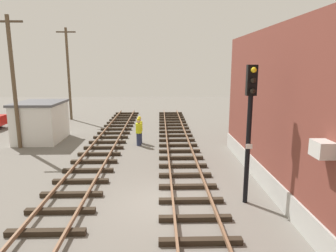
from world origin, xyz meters
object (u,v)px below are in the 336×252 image
utility_pole_far (68,73)px  track_worker_foreground (139,132)px  track_worker_distant (140,130)px  signal_mast (250,119)px  control_hut (41,121)px  parked_car_black (35,111)px  utility_pole_near (13,81)px

utility_pole_far → track_worker_foreground: (7.35, -10.01, -3.62)m
utility_pole_far → track_worker_distant: utility_pole_far is taller
signal_mast → track_worker_foreground: bearing=118.9°
control_hut → parked_car_black: (-3.75, 8.16, -0.49)m
track_worker_foreground → utility_pole_far: bearing=126.3°
track_worker_distant → track_worker_foreground: bearing=-91.0°
utility_pole_near → control_hut: bearing=69.8°
utility_pole_far → signal_mast: bearing=-57.0°
control_hut → utility_pole_near: 3.54m
control_hut → parked_car_black: 9.00m
utility_pole_near → track_worker_foreground: utility_pole_near is taller
signal_mast → parked_car_black: bearing=130.2°
utility_pole_far → utility_pole_near: bearing=-91.7°
signal_mast → track_worker_foreground: signal_mast is taller
utility_pole_near → utility_pole_far: 10.37m
control_hut → utility_pole_far: (-0.40, 8.46, 3.16)m
signal_mast → control_hut: bearing=139.2°
control_hut → track_worker_foreground: bearing=-12.5°
parked_car_black → track_worker_foreground: track_worker_foreground is taller
control_hut → track_worker_distant: size_ratio=2.03×
control_hut → parked_car_black: bearing=114.7°
signal_mast → utility_pole_near: bearing=146.5°
parked_car_black → track_worker_foreground: size_ratio=2.25×
signal_mast → parked_car_black: size_ratio=1.25×
signal_mast → utility_pole_near: 14.83m
utility_pole_near → utility_pole_far: utility_pole_far is taller
utility_pole_near → track_worker_foreground: (7.65, 0.35, -3.36)m
utility_pole_near → track_worker_distant: utility_pole_near is taller
utility_pole_near → utility_pole_far: (0.30, 10.36, 0.26)m
parked_car_black → signal_mast: bearing=-49.8°
signal_mast → track_worker_foreground: 10.01m
track_worker_distant → parked_car_black: bearing=139.8°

